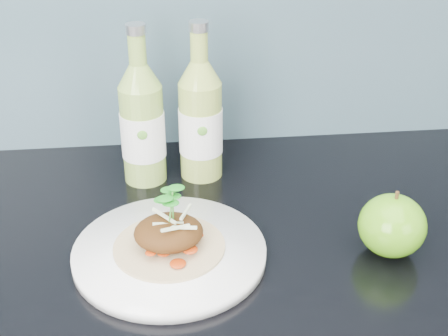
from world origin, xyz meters
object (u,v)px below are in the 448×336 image
Objects in this scene: green_apple at (392,226)px; cider_bottle_left at (142,124)px; dinner_plate at (170,252)px; cider_bottle_right at (201,120)px.

green_apple is 0.37× the size of cider_bottle_left.
cider_bottle_left reaches higher than green_apple.
green_apple is at bearing -3.63° from dinner_plate.
dinner_plate is at bearing 176.37° from green_apple.
dinner_plate is 0.25m from cider_bottle_right.
green_apple is 0.34m from cider_bottle_right.
cider_bottle_left is at bearing -166.95° from cider_bottle_right.
cider_bottle_left is 1.00× the size of cider_bottle_right.
cider_bottle_right is at bearing 134.47° from green_apple.
cider_bottle_right reaches higher than green_apple.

